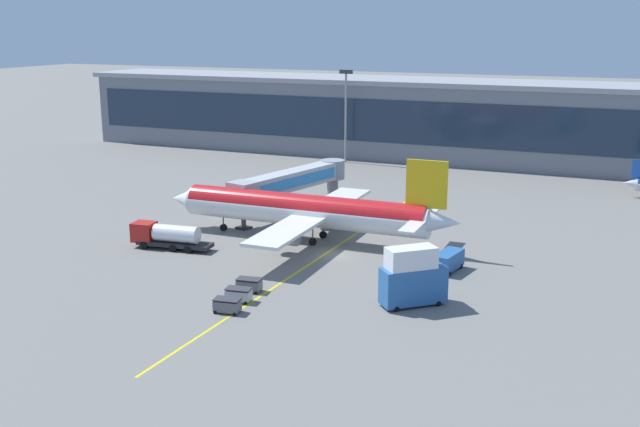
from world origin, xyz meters
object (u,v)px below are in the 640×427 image
(baggage_cart_0, at_px, (227,305))
(baggage_cart_2, at_px, (249,285))
(crew_van, at_px, (448,260))
(catering_lift, at_px, (413,277))
(baggage_cart_1, at_px, (239,294))
(main_airliner, at_px, (306,210))
(fuel_tanker, at_px, (166,235))

(baggage_cart_0, bearing_deg, baggage_cart_2, 98.54)
(crew_van, bearing_deg, baggage_cart_2, -139.64)
(catering_lift, height_order, baggage_cart_2, catering_lift)
(crew_van, height_order, baggage_cart_1, crew_van)
(main_airliner, height_order, baggage_cart_1, main_airliner)
(baggage_cart_0, bearing_deg, baggage_cart_1, 98.54)
(main_airliner, bearing_deg, baggage_cart_0, -82.49)
(catering_lift, relative_size, baggage_cart_0, 2.35)
(main_airliner, height_order, fuel_tanker, main_airliner)
(fuel_tanker, distance_m, catering_lift, 35.84)
(crew_van, bearing_deg, baggage_cart_0, -128.32)
(baggage_cart_0, height_order, baggage_cart_1, same)
(main_airliner, relative_size, catering_lift, 6.25)
(crew_van, bearing_deg, fuel_tanker, -171.42)
(main_airliner, distance_m, catering_lift, 26.73)
(baggage_cart_0, relative_size, baggage_cart_2, 1.00)
(main_airliner, bearing_deg, fuel_tanker, -144.83)
(fuel_tanker, xyz_separation_m, crew_van, (35.74, 5.39, -0.43))
(main_airliner, xyz_separation_m, baggage_cart_2, (2.60, -20.59, -3.40))
(fuel_tanker, height_order, baggage_cart_1, fuel_tanker)
(main_airliner, relative_size, crew_van, 7.91)
(fuel_tanker, xyz_separation_m, catering_lift, (35.12, -7.00, 1.32))
(baggage_cart_2, bearing_deg, fuel_tanker, 150.36)
(fuel_tanker, bearing_deg, crew_van, 8.58)
(baggage_cart_1, height_order, baggage_cart_2, same)
(crew_van, xyz_separation_m, baggage_cart_0, (-17.18, -21.74, -0.53))
(crew_van, xyz_separation_m, baggage_cart_2, (-18.13, -15.41, -0.53))
(fuel_tanker, relative_size, crew_van, 2.08)
(fuel_tanker, height_order, baggage_cart_0, fuel_tanker)
(main_airliner, relative_size, baggage_cart_2, 14.68)
(baggage_cart_2, bearing_deg, baggage_cart_1, -81.46)
(fuel_tanker, distance_m, crew_van, 36.14)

